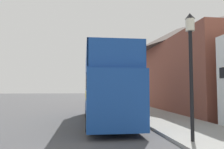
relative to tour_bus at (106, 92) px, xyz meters
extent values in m
plane|color=#4C4C4F|center=(-2.83, 11.44, -1.82)|extent=(144.00, 144.00, 0.00)
cube|color=#999993|center=(3.74, 8.44, -1.75)|extent=(3.68, 108.00, 0.14)
cube|color=brown|center=(8.58, 8.68, 1.27)|extent=(6.00, 20.56, 6.18)
pyramid|color=#473D38|center=(8.58, 8.68, 5.48)|extent=(6.00, 20.56, 2.23)
cube|color=#19479E|center=(0.00, -0.12, -0.28)|extent=(2.55, 9.60, 2.54)
cube|color=yellow|center=(-0.01, -0.60, -0.15)|extent=(2.53, 5.29, 0.45)
cube|color=black|center=(0.00, -0.12, 0.49)|extent=(2.57, 8.83, 0.70)
cube|color=#19479E|center=(0.00, -0.12, 1.04)|extent=(2.54, 8.83, 0.10)
cube|color=#19479E|center=(-1.19, -0.11, 1.67)|extent=(0.16, 8.81, 1.16)
cube|color=#19479E|center=(1.19, -0.13, 1.67)|extent=(0.16, 8.81, 1.16)
cube|color=#19479E|center=(-0.04, -4.49, 1.67)|extent=(2.45, 0.09, 1.16)
cube|color=#19479E|center=(0.04, 3.62, 1.67)|extent=(2.47, 1.36, 1.16)
cylinder|color=black|center=(-1.08, 2.86, -1.32)|extent=(0.29, 1.00, 1.00)
cylinder|color=black|center=(1.13, 2.84, -1.32)|extent=(0.29, 1.00, 1.00)
cylinder|color=black|center=(-1.13, -2.88, -1.32)|extent=(0.29, 1.00, 1.00)
cylinder|color=black|center=(1.08, -2.91, -1.32)|extent=(0.29, 1.00, 1.00)
cube|color=#9E9EA3|center=(0.74, 6.75, -1.32)|extent=(1.90, 3.99, 0.65)
cube|color=black|center=(0.74, 6.63, -0.69)|extent=(1.64, 1.93, 0.59)
cylinder|color=black|center=(-0.07, 7.99, -1.50)|extent=(0.21, 0.65, 0.64)
cylinder|color=black|center=(1.60, 7.96, -1.50)|extent=(0.21, 0.65, 0.64)
cylinder|color=black|center=(-0.12, 5.54, -1.50)|extent=(0.21, 0.65, 0.64)
cylinder|color=black|center=(1.55, 5.51, -1.50)|extent=(0.21, 0.65, 0.64)
cylinder|color=black|center=(2.46, -5.81, 0.30)|extent=(0.13, 0.13, 3.97)
cylinder|color=silver|center=(2.46, -5.81, 2.51)|extent=(0.32, 0.32, 0.45)
cone|color=black|center=(2.46, -5.81, 2.85)|extent=(0.35, 0.35, 0.22)
cylinder|color=black|center=(2.27, 3.23, 0.22)|extent=(0.13, 0.13, 3.79)
cylinder|color=silver|center=(2.27, 3.23, 2.34)|extent=(0.32, 0.32, 0.45)
cone|color=black|center=(2.27, 3.23, 2.67)|extent=(0.35, 0.35, 0.22)
cylinder|color=black|center=(2.26, 12.28, 0.16)|extent=(0.13, 0.13, 3.69)
cylinder|color=silver|center=(2.26, 12.28, 2.23)|extent=(0.32, 0.32, 0.45)
cone|color=black|center=(2.26, 12.28, 2.56)|extent=(0.35, 0.35, 0.22)
camera|label=1|loc=(-1.44, -13.21, 0.17)|focal=35.00mm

